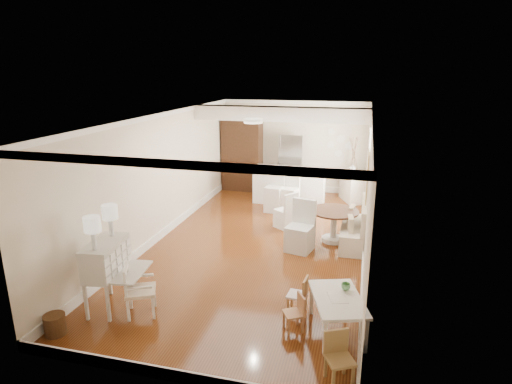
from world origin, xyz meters
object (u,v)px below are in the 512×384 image
at_px(gustavian_armchair, 141,290).
at_px(wicker_basket, 55,325).
at_px(kids_chair_b, 297,294).
at_px(bar_stool_left, 274,192).
at_px(fridge, 302,165).
at_px(kids_chair_c, 340,359).
at_px(sideboard, 352,186).
at_px(kids_chair_a, 293,313).
at_px(secretary_bureau, 107,275).
at_px(pantry_cabinet, 242,154).
at_px(kids_table, 337,315).
at_px(dining_table, 333,226).
at_px(slip_chair_far, 286,210).
at_px(bar_stool_right, 290,193).
at_px(breakfast_counter, 289,186).
at_px(slip_chair_near, 300,226).

bearing_deg(gustavian_armchair, wicker_basket, 105.34).
distance_m(kids_chair_b, bar_stool_left, 5.00).
relative_size(gustavian_armchair, kids_chair_b, 1.35).
bearing_deg(fridge, bar_stool_left, -103.32).
height_order(gustavian_armchair, kids_chair_c, gustavian_armchair).
relative_size(fridge, sideboard, 1.96).
height_order(wicker_basket, kids_chair_a, kids_chair_a).
height_order(secretary_bureau, sideboard, secretary_bureau).
height_order(kids_chair_a, pantry_cabinet, pantry_cabinet).
bearing_deg(kids_table, kids_chair_a, -168.93).
bearing_deg(dining_table, wicker_basket, -128.59).
bearing_deg(slip_chair_far, kids_chair_c, 54.42).
bearing_deg(bar_stool_left, kids_table, -60.31).
distance_m(kids_chair_a, sideboard, 6.83).
xyz_separation_m(dining_table, slip_chair_far, (-1.19, 0.60, 0.08)).
distance_m(kids_chair_c, pantry_cabinet, 8.97).
distance_m(slip_chair_far, bar_stool_right, 1.16).
distance_m(kids_table, kids_chair_a, 0.63).
distance_m(gustavian_armchair, slip_chair_far, 4.58).
bearing_deg(dining_table, bar_stool_left, 134.94).
height_order(kids_chair_b, slip_chair_far, slip_chair_far).
xyz_separation_m(kids_chair_a, dining_table, (0.29, 3.57, 0.08)).
xyz_separation_m(kids_table, kids_chair_c, (0.11, -1.06, 0.05)).
relative_size(slip_chair_far, sideboard, 0.97).
bearing_deg(bar_stool_right, secretary_bureau, -97.41).
height_order(wicker_basket, pantry_cabinet, pantry_cabinet).
distance_m(slip_chair_far, fridge, 3.05).
bearing_deg(bar_stool_left, wicker_basket, -98.78).
bearing_deg(gustavian_armchair, dining_table, -60.48).
relative_size(dining_table, pantry_cabinet, 0.46).
height_order(kids_chair_b, breakfast_counter, breakfast_counter).
bearing_deg(slip_chair_far, pantry_cabinet, -110.35).
height_order(bar_stool_left, pantry_cabinet, pantry_cabinet).
bearing_deg(gustavian_armchair, kids_chair_c, -129.12).
relative_size(kids_chair_c, dining_table, 0.62).
height_order(kids_chair_c, bar_stool_right, bar_stool_right).
relative_size(slip_chair_far, fridge, 0.50).
bearing_deg(slip_chair_far, kids_chair_b, 50.18).
bearing_deg(pantry_cabinet, kids_chair_b, -67.02).
distance_m(kids_chair_b, bar_stool_right, 4.94).
distance_m(kids_table, bar_stool_left, 5.57).
bearing_deg(secretary_bureau, kids_chair_c, -20.05).
bearing_deg(kids_chair_b, bar_stool_left, -157.79).
distance_m(kids_table, bar_stool_right, 5.47).
relative_size(slip_chair_near, bar_stool_left, 0.98).
xyz_separation_m(bar_stool_left, pantry_cabinet, (-1.45, 1.93, 0.60)).
xyz_separation_m(kids_chair_c, dining_table, (-0.44, 4.52, 0.03)).
bearing_deg(dining_table, slip_chair_far, 153.13).
relative_size(bar_stool_left, pantry_cabinet, 0.48).
xyz_separation_m(gustavian_armchair, bar_stool_left, (0.95, 5.45, 0.14)).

